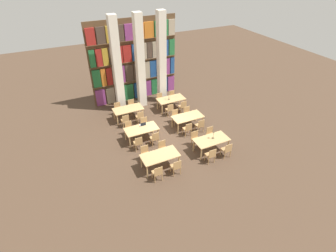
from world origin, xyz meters
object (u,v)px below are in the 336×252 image
(chair_4, at_px, (211,155))
(chair_20, at_px, (170,109))
(reading_table_0, at_px, (160,157))
(chair_12, at_px, (188,129))
(chair_16, at_px, (125,120))
(pillar_center, at_px, (140,63))
(chair_23, at_px, (173,96))
(chair_19, at_px, (132,106))
(chair_0, at_px, (158,173))
(reading_table_3, at_px, (188,118))
(chair_7, at_px, (211,134))
(laptop, at_px, (143,125))
(chair_22, at_px, (183,106))
(chair_18, at_px, (140,117))
(pillar_right, at_px, (162,59))
(reading_table_4, at_px, (128,110))
(chair_17, at_px, (118,109))
(chair_14, at_px, (200,125))
(chair_11, at_px, (145,124))
(reading_table_2, at_px, (141,130))
(reading_table_1, at_px, (211,141))
(desk_lamp_0, at_px, (213,134))
(reading_table_5, at_px, (171,100))
(pillar_left, at_px, (117,67))
(chair_1, at_px, (145,153))
(chair_13, at_px, (176,116))
(chair_15, at_px, (187,113))
(chair_8, at_px, (138,143))
(chair_21, at_px, (160,99))
(chair_6, at_px, (227,150))
(chair_5, at_px, (195,139))
(desk_lamp_1, at_px, (169,95))

(chair_4, height_order, chair_20, same)
(reading_table_0, distance_m, chair_12, 3.05)
(chair_16, distance_m, chair_20, 2.96)
(pillar_center, bearing_deg, chair_16, -131.13)
(chair_23, bearing_deg, chair_19, 0.61)
(chair_0, bearing_deg, reading_table_3, 44.09)
(chair_7, bearing_deg, chair_20, -75.76)
(laptop, xyz_separation_m, chair_22, (3.29, 1.40, -0.34))
(chair_18, bearing_deg, pillar_right, 41.49)
(reading_table_4, distance_m, chair_17, 0.90)
(chair_14, xyz_separation_m, chair_19, (-2.82, 3.87, 0.00))
(chair_0, height_order, chair_11, same)
(reading_table_2, bearing_deg, reading_table_1, -40.19)
(desk_lamp_0, xyz_separation_m, reading_table_5, (-0.06, 4.86, -0.39))
(reading_table_3, height_order, chair_19, chair_19)
(pillar_left, relative_size, chair_14, 6.82)
(chair_14, bearing_deg, laptop, 162.32)
(reading_table_1, height_order, chair_14, chair_14)
(chair_11, bearing_deg, chair_17, -69.53)
(chair_1, xyz_separation_m, chair_19, (0.96, 4.88, 0.00))
(laptop, xyz_separation_m, chair_13, (2.32, 0.50, -0.34))
(chair_7, xyz_separation_m, desk_lamp_0, (-0.35, -0.71, 0.59))
(pillar_left, xyz_separation_m, chair_18, (0.52, -2.18, -2.52))
(reading_table_3, distance_m, chair_15, 0.88)
(reading_table_0, bearing_deg, chair_8, 105.88)
(pillar_right, height_order, chair_15, pillar_right)
(pillar_right, bearing_deg, chair_21, -123.95)
(laptop, relative_size, reading_table_5, 0.18)
(chair_20, bearing_deg, chair_17, 153.56)
(chair_4, height_order, chair_14, same)
(chair_4, height_order, chair_7, same)
(chair_12, xyz_separation_m, chair_21, (0.03, 3.91, 0.00))
(reading_table_0, distance_m, chair_17, 5.65)
(reading_table_0, bearing_deg, chair_23, 58.56)
(chair_6, xyz_separation_m, chair_18, (-2.89, 4.88, 0.00))
(reading_table_3, bearing_deg, chair_15, 61.08)
(desk_lamp_0, height_order, chair_11, desk_lamp_0)
(chair_16, relative_size, chair_21, 1.00)
(chair_14, height_order, chair_19, same)
(chair_15, distance_m, chair_22, 0.91)
(pillar_left, xyz_separation_m, chair_8, (-0.47, -4.57, -2.52))
(pillar_right, xyz_separation_m, chair_5, (-0.53, -5.55, -2.52))
(chair_20, height_order, desk_lamp_1, desk_lamp_1)
(reading_table_1, relative_size, chair_7, 2.06)
(chair_22, bearing_deg, chair_5, -106.99)
(chair_0, bearing_deg, chair_18, 78.92)
(pillar_left, relative_size, chair_8, 6.82)
(chair_0, height_order, chair_23, same)
(chair_7, distance_m, chair_16, 5.10)
(chair_0, height_order, reading_table_5, chair_0)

